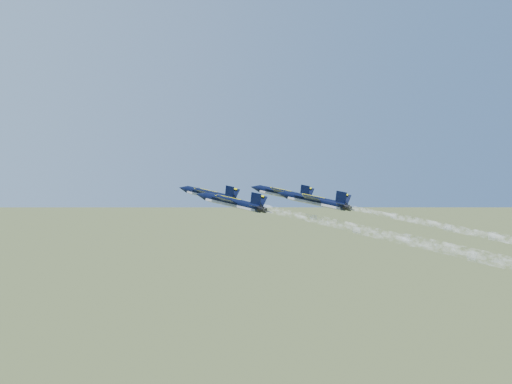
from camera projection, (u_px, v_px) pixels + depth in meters
jet_lead at (209, 194)px, 124.38m from camera, size 11.49×16.25×4.87m
jet_left at (231, 202)px, 108.15m from camera, size 11.49×16.25×4.87m
jet_right at (282, 194)px, 126.54m from camera, size 11.49×16.25×4.87m
jet_slot at (314, 201)px, 111.20m from camera, size 11.49×16.25×4.87m
smoke_trail_lead at (480, 210)px, 95.01m from camera, size 31.89×69.72×2.55m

